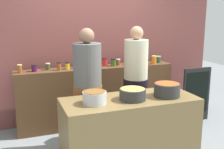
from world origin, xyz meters
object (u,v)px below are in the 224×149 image
at_px(preserve_jar_5, 77,65).
at_px(preserve_jar_14, 154,60).
at_px(preserve_jar_3, 59,66).
at_px(cooking_pot_right, 167,90).
at_px(preserve_jar_12, 140,61).
at_px(preserve_jar_6, 85,64).
at_px(preserve_jar_9, 114,62).
at_px(preserve_jar_0, 20,69).
at_px(preserve_jar_4, 67,66).
at_px(preserve_jar_10, 118,62).
at_px(cooking_pot_center, 133,94).
at_px(preserve_jar_2, 48,66).
at_px(cook_with_tongs, 88,97).
at_px(preserve_jar_7, 95,65).
at_px(cooking_pot_left, 95,98).
at_px(preserve_jar_13, 144,60).
at_px(preserve_jar_15, 158,59).
at_px(preserve_jar_1, 34,68).
at_px(cook_in_cap, 136,89).
at_px(preserve_jar_11, 130,61).
at_px(preserve_jar_8, 105,62).
at_px(chalkboard_sign, 196,95).

distance_m(preserve_jar_5, preserve_jar_14, 1.39).
distance_m(preserve_jar_3, cooking_pot_right, 1.82).
relative_size(preserve_jar_5, preserve_jar_12, 0.96).
relative_size(preserve_jar_6, preserve_jar_9, 0.95).
distance_m(preserve_jar_0, preserve_jar_3, 0.60).
relative_size(preserve_jar_4, preserve_jar_10, 1.04).
bearing_deg(cooking_pot_center, preserve_jar_9, 78.55).
bearing_deg(preserve_jar_9, preserve_jar_2, 176.69).
distance_m(preserve_jar_2, cook_with_tongs, 1.04).
bearing_deg(preserve_jar_7, cooking_pot_left, -106.93).
bearing_deg(preserve_jar_13, preserve_jar_15, -5.78).
xyz_separation_m(preserve_jar_1, preserve_jar_6, (0.82, 0.01, 0.01)).
bearing_deg(preserve_jar_9, cook_with_tongs, -129.58).
bearing_deg(cooking_pot_right, cook_in_cap, 96.72).
distance_m(preserve_jar_11, preserve_jar_14, 0.44).
relative_size(preserve_jar_8, preserve_jar_11, 1.01).
bearing_deg(cooking_pot_left, preserve_jar_0, 118.61).
distance_m(cooking_pot_left, chalkboard_sign, 2.41).
xyz_separation_m(preserve_jar_6, preserve_jar_15, (1.40, 0.02, -0.00)).
xyz_separation_m(preserve_jar_8, cooking_pot_center, (-0.15, -1.50, -0.14)).
height_order(preserve_jar_10, preserve_jar_12, preserve_jar_10).
xyz_separation_m(preserve_jar_10, cook_with_tongs, (-0.80, -0.88, -0.30)).
bearing_deg(preserve_jar_5, preserve_jar_12, -1.42).
bearing_deg(preserve_jar_13, preserve_jar_8, 179.90).
xyz_separation_m(preserve_jar_13, preserve_jar_15, (0.28, -0.03, 0.00)).
bearing_deg(preserve_jar_6, preserve_jar_7, -21.94).
distance_m(preserve_jar_2, chalkboard_sign, 2.62).
relative_size(preserve_jar_3, preserve_jar_7, 1.23).
height_order(preserve_jar_3, cooking_pot_center, preserve_jar_3).
relative_size(preserve_jar_9, preserve_jar_14, 0.87).
xyz_separation_m(preserve_jar_6, preserve_jar_13, (1.12, 0.05, -0.00)).
bearing_deg(preserve_jar_6, cooking_pot_right, -65.21).
xyz_separation_m(preserve_jar_2, preserve_jar_7, (0.75, -0.12, -0.00)).
bearing_deg(preserve_jar_9, preserve_jar_5, 176.92).
xyz_separation_m(preserve_jar_3, preserve_jar_13, (1.55, 0.09, -0.01)).
height_order(preserve_jar_3, preserve_jar_9, preserve_jar_3).
xyz_separation_m(preserve_jar_15, cook_in_cap, (-0.80, -0.75, -0.30)).
height_order(preserve_jar_8, cooking_pot_left, preserve_jar_8).
bearing_deg(preserve_jar_2, preserve_jar_7, -8.97).
relative_size(preserve_jar_3, preserve_jar_13, 1.10).
relative_size(preserve_jar_12, preserve_jar_15, 0.90).
xyz_separation_m(preserve_jar_12, cooking_pot_left, (-1.28, -1.44, -0.12)).
distance_m(preserve_jar_3, preserve_jar_5, 0.32).
bearing_deg(preserve_jar_5, preserve_jar_10, 0.20).
xyz_separation_m(preserve_jar_10, cook_in_cap, (-0.01, -0.76, -0.29)).
relative_size(preserve_jar_2, preserve_jar_11, 0.79).
relative_size(cooking_pot_left, cooking_pot_center, 0.87).
xyz_separation_m(preserve_jar_7, preserve_jar_10, (0.46, 0.09, 0.00)).
xyz_separation_m(preserve_jar_13, cooking_pot_center, (-0.90, -1.50, -0.13)).
bearing_deg(preserve_jar_7, preserve_jar_8, 27.00).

